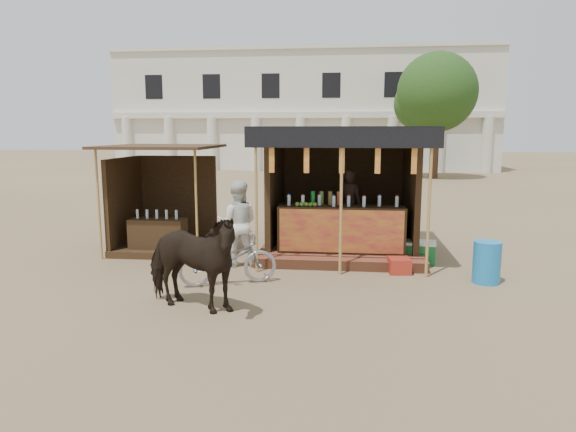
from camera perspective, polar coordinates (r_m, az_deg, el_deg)
The scene contains 11 objects.
ground at distance 8.46m, azimuth -1.25°, elevation -9.17°, with size 120.00×120.00×0.00m, color #846B4C.
main_stall at distance 11.42m, azimuth 6.04°, elevation 0.98°, with size 3.60×3.61×2.78m.
secondary_stall at distance 12.10m, azimuth -14.17°, elevation 0.39°, with size 2.40×2.40×2.38m.
cow at distance 7.86m, azimuth -10.83°, elevation -5.01°, with size 0.82×1.80×1.52m, color black.
motorbike at distance 9.15m, azimuth -6.68°, elevation -4.80°, with size 0.61×1.74×0.91m, color #9D9CA5.
bystander at distance 10.33m, azimuth -5.63°, elevation -0.84°, with size 0.84×0.65×1.72m, color silver.
blue_barrel at distance 9.86m, azimuth 21.22°, elevation -4.81°, with size 0.48×0.48×0.76m, color #1977C2.
red_crate at distance 10.10m, azimuth 12.26°, elevation -5.41°, with size 0.40×0.42×0.29m, color maroon.
cooler at distance 10.93m, azimuth 14.41°, elevation -3.89°, with size 0.70×0.53×0.46m.
background_building at distance 38.03m, azimuth 1.89°, elevation 11.42°, with size 26.00×7.45×8.18m.
tree at distance 30.51m, azimuth 15.80°, elevation 12.78°, with size 4.50×4.40×7.00m.
Camera 1 is at (1.09, -7.94, 2.71)m, focal length 32.00 mm.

